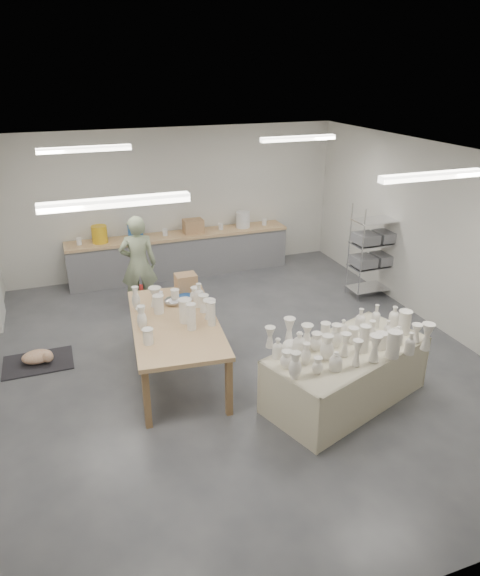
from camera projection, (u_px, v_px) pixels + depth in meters
name	position (u px, v px, depth m)	size (l,w,h in m)	color
room	(232.00, 229.00, 7.02)	(8.00, 8.02, 3.00)	#424449
back_counter	(180.00, 253.00, 10.78)	(4.60, 0.60, 1.24)	#AF7E55
wire_shelf	(375.00, 250.00, 9.65)	(0.88, 0.48, 1.80)	silver
drying_table	(346.00, 371.00, 6.71)	(2.41, 1.75, 1.14)	olive
work_table	(177.00, 315.00, 7.21)	(1.39, 2.43, 1.24)	#AF7E55
rug	(38.00, 363.00, 7.70)	(1.00, 0.70, 0.02)	black
cat	(39.00, 357.00, 7.65)	(0.46, 0.34, 0.19)	white
potter	(138.00, 264.00, 9.05)	(0.64, 0.42, 1.77)	#99A882
red_stool	(139.00, 290.00, 9.52)	(0.41, 0.41, 0.32)	red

